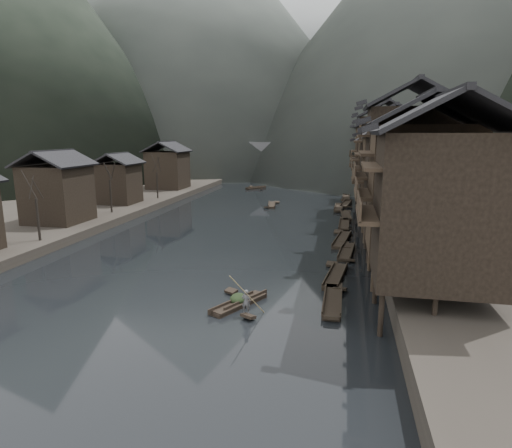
# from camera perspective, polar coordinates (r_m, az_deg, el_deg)

# --- Properties ---
(water) EXTENTS (300.00, 300.00, 0.00)m
(water) POSITION_cam_1_polar(r_m,az_deg,el_deg) (37.12, -7.62, -5.48)
(water) COLOR black
(water) RESTS_ON ground
(right_bank) EXTENTS (40.00, 200.00, 1.80)m
(right_bank) POSITION_cam_1_polar(r_m,az_deg,el_deg) (77.62, 28.87, 2.97)
(right_bank) COLOR #2D2823
(right_bank) RESTS_ON ground
(left_bank) EXTENTS (40.00, 200.00, 1.20)m
(left_bank) POSITION_cam_1_polar(r_m,az_deg,el_deg) (87.69, -20.87, 4.35)
(left_bank) COLOR #2D2823
(left_bank) RESTS_ON ground
(stilt_houses) EXTENTS (9.00, 67.60, 15.71)m
(stilt_houses) POSITION_cam_1_polar(r_m,az_deg,el_deg) (52.82, 17.71, 9.07)
(stilt_houses) COLOR black
(stilt_houses) RESTS_ON ground
(left_houses) EXTENTS (8.10, 53.20, 8.73)m
(left_houses) POSITION_cam_1_polar(r_m,az_deg,el_deg) (62.76, -19.62, 6.35)
(left_houses) COLOR black
(left_houses) RESTS_ON left_bank
(bare_trees) EXTENTS (3.09, 41.57, 6.18)m
(bare_trees) POSITION_cam_1_polar(r_m,az_deg,el_deg) (51.73, -22.49, 5.08)
(bare_trees) COLOR black
(bare_trees) RESTS_ON left_bank
(moored_sampans) EXTENTS (2.91, 73.33, 0.47)m
(moored_sampans) POSITION_cam_1_polar(r_m,az_deg,el_deg) (62.41, 11.64, 1.71)
(moored_sampans) COLOR black
(moored_sampans) RESTS_ON water
(midriver_boats) EXTENTS (9.52, 25.31, 0.44)m
(midriver_boats) POSITION_cam_1_polar(r_m,az_deg,el_deg) (76.29, 0.98, 3.80)
(midriver_boats) COLOR black
(midriver_boats) RESTS_ON water
(stone_bridge) EXTENTS (40.00, 6.00, 9.00)m
(stone_bridge) POSITION_cam_1_polar(r_m,az_deg,el_deg) (106.22, 5.23, 8.73)
(stone_bridge) COLOR #4C4C4F
(stone_bridge) RESTS_ON ground
(hills) EXTENTS (320.00, 380.00, 111.97)m
(hills) POSITION_cam_1_polar(r_m,az_deg,el_deg) (202.68, 10.60, 23.30)
(hills) COLOR black
(hills) RESTS_ON ground
(hero_sampan) EXTENTS (3.12, 4.78, 0.44)m
(hero_sampan) POSITION_cam_1_polar(r_m,az_deg,el_deg) (28.49, -2.27, -10.45)
(hero_sampan) COLOR black
(hero_sampan) RESTS_ON water
(cargo_heap) EXTENTS (1.10, 1.44, 0.66)m
(cargo_heap) POSITION_cam_1_polar(r_m,az_deg,el_deg) (28.49, -2.40, -9.24)
(cargo_heap) COLOR black
(cargo_heap) RESTS_ON hero_sampan
(boatman) EXTENTS (0.58, 0.39, 1.55)m
(boatman) POSITION_cam_1_polar(r_m,az_deg,el_deg) (26.55, -1.33, -9.83)
(boatman) COLOR #535355
(boatman) RESTS_ON hero_sampan
(bamboo_pole) EXTENTS (1.98, 2.10, 3.27)m
(bamboo_pole) POSITION_cam_1_polar(r_m,az_deg,el_deg) (25.71, -0.92, -4.88)
(bamboo_pole) COLOR #8C7A51
(bamboo_pole) RESTS_ON boatman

